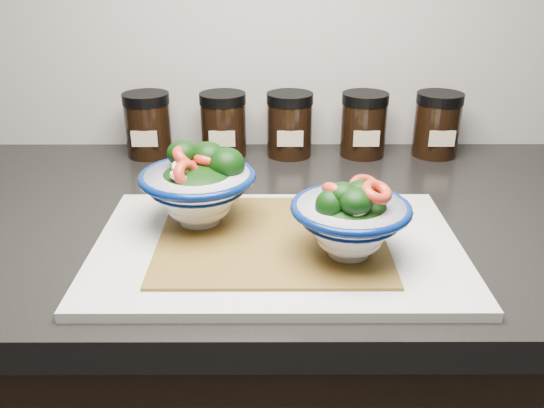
{
  "coord_description": "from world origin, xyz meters",
  "views": [
    {
      "loc": [
        0.05,
        0.7,
        1.25
      ],
      "look_at": [
        0.05,
        1.34,
        0.96
      ],
      "focal_mm": 38.0,
      "sensor_mm": 36.0,
      "label": 1
    }
  ],
  "objects_px": {
    "spice_jar_e": "(437,124)",
    "bowl_left": "(199,186)",
    "cutting_board": "(277,247)",
    "spice_jar_d": "(364,124)",
    "spice_jar_b": "(223,125)",
    "spice_jar_a": "(148,125)",
    "bowl_right": "(350,220)",
    "spice_jar_c": "(290,124)"
  },
  "relations": [
    {
      "from": "spice_jar_e",
      "to": "bowl_left",
      "type": "bearing_deg",
      "value": -141.91
    },
    {
      "from": "cutting_board",
      "to": "spice_jar_d",
      "type": "relative_size",
      "value": 3.98
    },
    {
      "from": "cutting_board",
      "to": "spice_jar_b",
      "type": "height_order",
      "value": "spice_jar_b"
    },
    {
      "from": "bowl_left",
      "to": "spice_jar_a",
      "type": "distance_m",
      "value": 0.33
    },
    {
      "from": "bowl_right",
      "to": "spice_jar_c",
      "type": "distance_m",
      "value": 0.4
    },
    {
      "from": "bowl_left",
      "to": "spice_jar_e",
      "type": "distance_m",
      "value": 0.49
    },
    {
      "from": "bowl_left",
      "to": "spice_jar_b",
      "type": "xyz_separation_m",
      "value": [
        0.01,
        0.3,
        -0.01
      ]
    },
    {
      "from": "cutting_board",
      "to": "spice_jar_e",
      "type": "height_order",
      "value": "spice_jar_e"
    },
    {
      "from": "cutting_board",
      "to": "spice_jar_d",
      "type": "distance_m",
      "value": 0.4
    },
    {
      "from": "cutting_board",
      "to": "spice_jar_e",
      "type": "relative_size",
      "value": 3.98
    },
    {
      "from": "bowl_left",
      "to": "spice_jar_e",
      "type": "height_order",
      "value": "bowl_left"
    },
    {
      "from": "cutting_board",
      "to": "spice_jar_c",
      "type": "distance_m",
      "value": 0.36
    },
    {
      "from": "bowl_left",
      "to": "spice_jar_e",
      "type": "xyz_separation_m",
      "value": [
        0.39,
        0.3,
        -0.01
      ]
    },
    {
      "from": "spice_jar_a",
      "to": "spice_jar_d",
      "type": "distance_m",
      "value": 0.38
    },
    {
      "from": "bowl_right",
      "to": "spice_jar_b",
      "type": "height_order",
      "value": "bowl_right"
    },
    {
      "from": "cutting_board",
      "to": "spice_jar_d",
      "type": "bearing_deg",
      "value": 66.43
    },
    {
      "from": "bowl_right",
      "to": "spice_jar_e",
      "type": "distance_m",
      "value": 0.44
    },
    {
      "from": "spice_jar_a",
      "to": "spice_jar_e",
      "type": "bearing_deg",
      "value": 0.0
    },
    {
      "from": "spice_jar_d",
      "to": "spice_jar_e",
      "type": "distance_m",
      "value": 0.13
    },
    {
      "from": "bowl_right",
      "to": "spice_jar_d",
      "type": "distance_m",
      "value": 0.4
    },
    {
      "from": "bowl_left",
      "to": "spice_jar_a",
      "type": "relative_size",
      "value": 1.33
    },
    {
      "from": "spice_jar_e",
      "to": "spice_jar_d",
      "type": "bearing_deg",
      "value": 180.0
    },
    {
      "from": "bowl_left",
      "to": "bowl_right",
      "type": "bearing_deg",
      "value": -26.25
    },
    {
      "from": "spice_jar_e",
      "to": "spice_jar_c",
      "type": "bearing_deg",
      "value": 180.0
    },
    {
      "from": "bowl_left",
      "to": "spice_jar_a",
      "type": "xyz_separation_m",
      "value": [
        -0.13,
        0.3,
        -0.01
      ]
    },
    {
      "from": "spice_jar_e",
      "to": "spice_jar_a",
      "type": "bearing_deg",
      "value": 180.0
    },
    {
      "from": "bowl_left",
      "to": "cutting_board",
      "type": "bearing_deg",
      "value": -29.02
    },
    {
      "from": "spice_jar_a",
      "to": "spice_jar_c",
      "type": "bearing_deg",
      "value": 0.0
    },
    {
      "from": "spice_jar_a",
      "to": "bowl_right",
      "type": "bearing_deg",
      "value": -51.91
    },
    {
      "from": "spice_jar_a",
      "to": "spice_jar_e",
      "type": "height_order",
      "value": "same"
    },
    {
      "from": "cutting_board",
      "to": "bowl_left",
      "type": "xyz_separation_m",
      "value": [
        -0.1,
        0.06,
        0.06
      ]
    },
    {
      "from": "cutting_board",
      "to": "bowl_left",
      "type": "distance_m",
      "value": 0.13
    },
    {
      "from": "spice_jar_d",
      "to": "spice_jar_e",
      "type": "height_order",
      "value": "same"
    },
    {
      "from": "bowl_left",
      "to": "spice_jar_d",
      "type": "height_order",
      "value": "bowl_left"
    },
    {
      "from": "spice_jar_b",
      "to": "bowl_right",
      "type": "bearing_deg",
      "value": -66.05
    },
    {
      "from": "bowl_right",
      "to": "spice_jar_d",
      "type": "xyz_separation_m",
      "value": [
        0.07,
        0.39,
        -0.0
      ]
    },
    {
      "from": "bowl_right",
      "to": "spice_jar_e",
      "type": "xyz_separation_m",
      "value": [
        0.2,
        0.39,
        -0.0
      ]
    },
    {
      "from": "spice_jar_a",
      "to": "spice_jar_c",
      "type": "distance_m",
      "value": 0.25
    },
    {
      "from": "bowl_right",
      "to": "spice_jar_a",
      "type": "xyz_separation_m",
      "value": [
        -0.31,
        0.39,
        -0.0
      ]
    },
    {
      "from": "spice_jar_b",
      "to": "spice_jar_e",
      "type": "height_order",
      "value": "same"
    },
    {
      "from": "cutting_board",
      "to": "spice_jar_c",
      "type": "bearing_deg",
      "value": 85.98
    },
    {
      "from": "bowl_left",
      "to": "spice_jar_d",
      "type": "relative_size",
      "value": 1.33
    }
  ]
}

